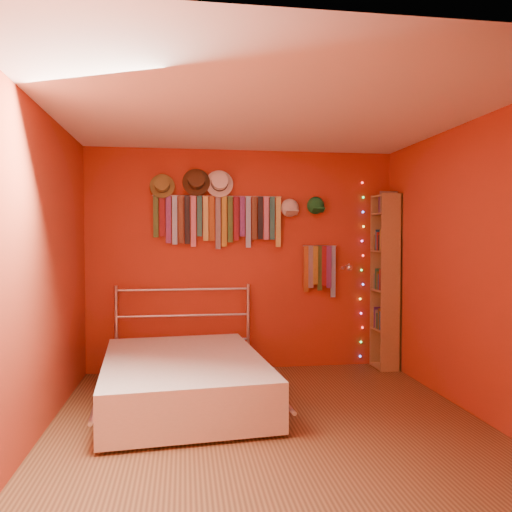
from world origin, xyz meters
name	(u,v)px	position (x,y,z in m)	size (l,w,h in m)	color
ground	(269,424)	(0.00, 0.00, 0.00)	(3.50, 3.50, 0.00)	#52321C
back_wall	(243,260)	(0.00, 1.75, 1.25)	(3.50, 0.02, 2.50)	#8D3816
right_wall	(473,268)	(1.75, 0.00, 1.25)	(0.02, 3.50, 2.50)	#8D3816
left_wall	(38,272)	(-1.75, 0.00, 1.25)	(0.02, 3.50, 2.50)	#8D3816
ceiling	(269,111)	(0.00, 0.00, 2.50)	(3.50, 3.50, 0.02)	white
tie_rack	(218,218)	(-0.29, 1.68, 1.73)	(1.45, 0.03, 0.60)	silver
small_tie_rack	(320,267)	(0.89, 1.69, 1.17)	(0.40, 0.03, 0.60)	silver
fedora_olive	(162,185)	(-0.91, 1.66, 2.08)	(0.27, 0.15, 0.27)	olive
fedora_brown	(196,181)	(-0.53, 1.65, 2.13)	(0.31, 0.17, 0.30)	#3F2916
fedora_white	(220,183)	(-0.28, 1.65, 2.12)	(0.31, 0.17, 0.31)	silver
cap_white	(290,208)	(0.53, 1.70, 1.85)	(0.19, 0.24, 0.19)	silver
cap_green	(316,206)	(0.83, 1.70, 1.88)	(0.19, 0.24, 0.19)	#176A2D
fairy_lights	(362,270)	(1.40, 1.71, 1.13)	(0.06, 0.02, 2.07)	#FF3333
reading_lamp	(348,268)	(1.17, 1.53, 1.17)	(0.07, 0.29, 0.09)	silver
bookshelf	(389,280)	(1.66, 1.53, 1.02)	(0.25, 0.34, 2.00)	olive
bed	(184,378)	(-0.68, 0.62, 0.23)	(1.65, 2.09, 0.98)	silver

